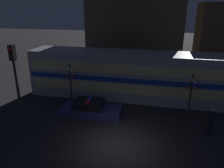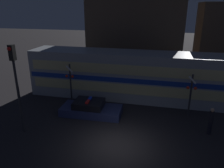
% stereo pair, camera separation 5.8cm
% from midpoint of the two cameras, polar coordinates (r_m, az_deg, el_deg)
% --- Properties ---
extents(ground_plane, '(120.00, 120.00, 0.00)m').
position_cam_midpoint_polar(ground_plane, '(13.05, 1.19, -15.94)').
color(ground_plane, '#262326').
extents(train, '(17.33, 2.93, 4.01)m').
position_cam_midpoint_polar(train, '(18.76, 4.56, 2.26)').
color(train, '#999EA5').
rests_on(train, ground_plane).
extents(police_car, '(4.49, 2.02, 1.19)m').
position_cam_midpoint_polar(police_car, '(16.31, -5.65, -6.48)').
color(police_car, navy).
rests_on(police_car, ground_plane).
extents(pedestrian, '(0.30, 0.30, 1.77)m').
position_cam_midpoint_polar(pedestrian, '(14.99, 24.30, -8.74)').
color(pedestrian, black).
rests_on(pedestrian, ground_plane).
extents(crossing_signal_near, '(0.72, 0.31, 3.14)m').
position_cam_midpoint_polar(crossing_signal_near, '(16.48, 19.79, -2.18)').
color(crossing_signal_near, '#2D2D33').
rests_on(crossing_signal_near, ground_plane).
extents(crossing_signal_far, '(0.72, 0.31, 3.28)m').
position_cam_midpoint_polar(crossing_signal_far, '(18.04, -10.93, 0.76)').
color(crossing_signal_far, '#2D2D33').
rests_on(crossing_signal_far, ground_plane).
extents(traffic_light_corner, '(0.30, 0.46, 5.56)m').
position_cam_midpoint_polar(traffic_light_corner, '(14.05, -23.90, 1.35)').
color(traffic_light_corner, '#2D2D33').
rests_on(traffic_light_corner, ground_plane).
extents(building_left, '(10.10, 6.90, 9.28)m').
position_cam_midpoint_polar(building_left, '(26.13, 6.26, 13.05)').
color(building_left, brown).
rests_on(building_left, ground_plane).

